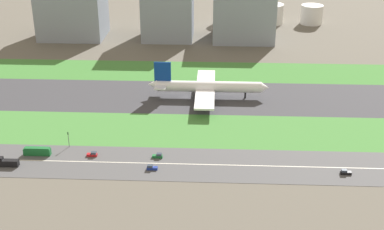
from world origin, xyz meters
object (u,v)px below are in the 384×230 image
car_2 (152,168)px  fuel_tank_centre (270,14)px  fuel_tank_east (312,14)px  bus_0 (37,151)px  car_0 (158,156)px  truck_2 (8,163)px  car_4 (345,172)px  traffic_light (68,138)px  terminal_building (72,11)px  office_tower (244,13)px  car_3 (92,154)px  hangar_building (168,7)px  fuel_tank_west (230,14)px  airliner (206,87)px

car_2 → fuel_tank_centre: size_ratio=0.20×
fuel_tank_east → fuel_tank_centre: bearing=180.0°
bus_0 → car_0: bearing=0.0°
truck_2 → car_4: bearing=-180.0°
traffic_light → terminal_building: terminal_building is taller
terminal_building → traffic_light: bearing=-76.6°
car_0 → car_4: 77.81m
traffic_light → bus_0: bearing=-145.8°
traffic_light → terminal_building: (-41.39, 174.01, 15.06)m
office_tower → car_3: bearing=-111.5°
hangar_building → fuel_tank_centre: hangar_building is taller
office_tower → fuel_tank_west: (-8.55, 45.00, -11.25)m
airliner → fuel_tank_west: size_ratio=2.88×
office_tower → fuel_tank_east: 73.55m
truck_2 → fuel_tank_centre: bearing=-118.4°
truck_2 → terminal_building: terminal_building is taller
terminal_building → hangar_building: bearing=0.0°
car_3 → terminal_building: terminal_building is taller
truck_2 → hangar_building: 199.55m
hangar_building → fuel_tank_west: bearing=44.2°
car_2 → hangar_building: 193.54m
airliner → car_2: bearing=-104.7°
hangar_building → office_tower: (54.86, 0.00, -4.28)m
hangar_building → fuel_tank_centre: (78.41, 45.00, -15.32)m
truck_2 → fuel_tank_west: fuel_tank_west is taller
airliner → car_3: airliner is taller
car_3 → traffic_light: traffic_light is taller
airliner → truck_2: bearing=-135.9°
bus_0 → truck_2: bearing=-132.5°
airliner → traffic_light: size_ratio=9.03×
truck_2 → traffic_light: traffic_light is taller
car_4 → fuel_tank_west: size_ratio=0.19×
car_0 → office_tower: size_ratio=0.10×
car_2 → terminal_building: bearing=-67.3°
bus_0 → terminal_building: size_ratio=0.25×
bus_0 → office_tower: size_ratio=0.26×
car_2 → fuel_tank_east: size_ratio=0.25×
fuel_tank_west → car_4: bearing=-79.9°
car_3 → terminal_building: bearing=106.4°
fuel_tank_east → truck_2: bearing=-124.3°
car_3 → car_4: size_ratio=1.00×
airliner → car_3: 82.95m
car_0 → hangar_building: bearing=93.6°
traffic_light → office_tower: office_tower is taller
terminal_building → fuel_tank_centre: (148.84, 45.00, -11.54)m
fuel_tank_centre → terminal_building: bearing=-163.2°
fuel_tank_east → hangar_building: bearing=-158.1°
traffic_light → hangar_building: hangar_building is taller
airliner → fuel_tank_east: (81.52, 159.00, 1.36)m
fuel_tank_centre → fuel_tank_west: bearing=180.0°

